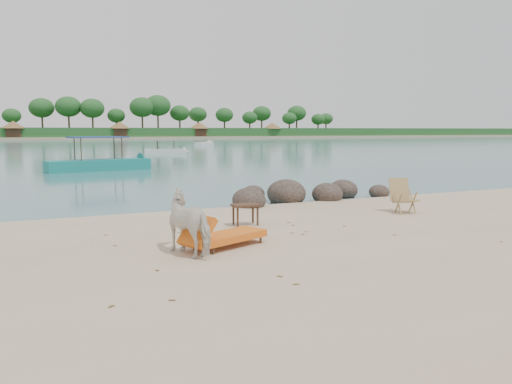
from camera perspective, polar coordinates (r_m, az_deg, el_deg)
water at (r=98.61m, az=-21.12°, el=5.19°), size 400.00×400.00×0.00m
far_shore at (r=178.53m, az=-22.54°, el=5.76°), size 420.00×90.00×1.40m
far_scenery at (r=145.23m, az=-22.19°, el=6.84°), size 420.00×18.00×9.50m
boulders at (r=17.40m, az=5.05°, el=-0.31°), size 6.30×2.84×0.98m
cow at (r=9.78m, az=-7.29°, el=-3.60°), size 1.12×1.60×1.23m
side_table at (r=12.61m, az=-1.21°, el=-2.75°), size 0.68×0.45×0.53m
lounge_chair at (r=10.35m, az=-3.19°, el=-4.69°), size 2.19×1.45×0.62m
deck_chair at (r=15.08m, az=16.75°, el=-0.54°), size 0.81×0.85×1.00m
boat_near at (r=32.16m, az=-17.61°, el=5.44°), size 7.12×2.93×3.37m
boat_mid at (r=54.05m, az=-10.30°, el=5.66°), size 4.98×2.40×2.39m
boat_far at (r=81.39m, az=-5.96°, el=5.56°), size 4.75×5.09×0.66m
dead_leaves at (r=10.64m, az=0.36°, el=-6.04°), size 8.37×5.28×0.00m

